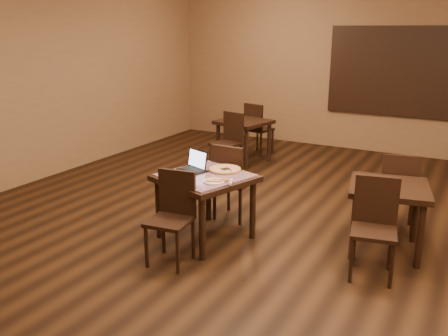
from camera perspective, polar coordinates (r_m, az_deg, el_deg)
The scene contains 19 objects.
ground at distance 5.34m, azimuth 2.91°, elevation -9.41°, with size 10.00×10.00×0.00m, color black.
wall_back at distance 9.59m, azimuth 16.63°, elevation 10.89°, with size 8.00×0.02×3.00m, color #8F6B48.
mural at distance 9.45m, azimuth 19.60°, elevation 10.86°, with size 2.34×0.05×1.64m.
tiled_table at distance 5.31m, azimuth -2.28°, elevation -1.86°, with size 1.15×1.15×0.76m.
chair_main_near at distance 4.88m, azimuth -6.15°, elevation -5.22°, with size 0.46×0.46×0.95m.
chair_main_far at distance 5.85m, azimuth 0.85°, elevation -1.20°, with size 0.43×0.43×0.98m.
laptop at distance 5.45m, azimuth -3.54°, elevation 0.36°, with size 0.38×0.35×0.22m.
plate at distance 5.03m, azimuth -1.21°, elevation -1.63°, with size 0.23×0.23×0.01m, color white.
pizza_slice at distance 5.02m, azimuth -1.21°, elevation -1.45°, with size 0.21×0.21×0.02m, color #F7E7A5, non-canonical shape.
pizza_pan at distance 5.42m, azimuth 0.11°, elevation -0.28°, with size 0.37×0.37×0.01m, color silver.
pizza_whole at distance 5.42m, azimuth 0.11°, elevation -0.13°, with size 0.37×0.37×0.03m.
spatula at distance 5.39m, azimuth 0.19°, elevation -0.14°, with size 0.10×0.24×0.01m, color silver.
napkin_roll at distance 4.97m, azimuth 0.81°, elevation -1.71°, with size 0.09×0.15×0.04m.
other_table_a at distance 5.31m, azimuth 19.18°, elevation -3.25°, with size 0.94×0.94×0.75m.
other_table_a_chair_near at distance 4.82m, azimuth 17.66°, elevation -6.10°, with size 0.49×0.49×0.97m.
other_table_a_chair_far at distance 5.87m, azimuth 20.29°, elevation -2.29°, with size 0.49×0.49×0.97m.
other_table_b at distance 8.44m, azimuth 2.40°, elevation 4.88°, with size 0.97×0.97×0.76m.
other_table_b_chair_near at distance 7.96m, azimuth 0.66°, elevation 3.60°, with size 0.51×0.51×0.98m.
other_table_b_chair_far at distance 8.97m, azimuth 3.94°, elevation 5.06°, with size 0.51×0.51×0.98m.
Camera 1 is at (2.10, -4.32, 2.34)m, focal length 38.00 mm.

